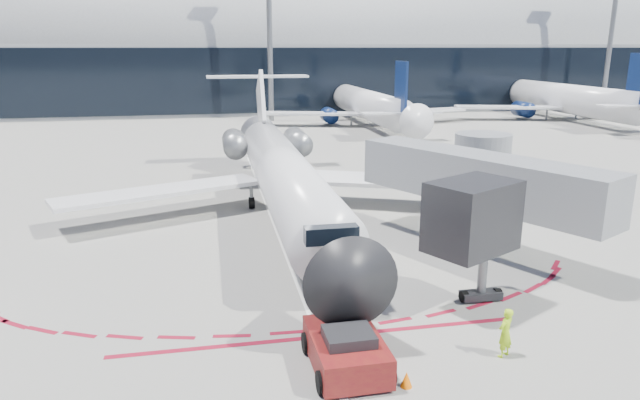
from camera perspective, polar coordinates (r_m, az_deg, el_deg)
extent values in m
plane|color=gray|center=(30.48, -4.21, -3.30)|extent=(260.00, 260.00, 0.00)
cube|color=silver|center=(32.37, -4.64, -2.20)|extent=(0.25, 40.00, 0.01)
cube|color=maroon|center=(20.00, -0.08, -13.53)|extent=(14.00, 0.25, 0.01)
cube|color=#9C9FA1|center=(93.91, -9.22, 12.07)|extent=(150.00, 24.00, 10.00)
cylinder|color=#9C9FA1|center=(93.80, -9.35, 15.11)|extent=(150.00, 24.00, 24.00)
cube|color=black|center=(81.89, -8.89, 11.67)|extent=(150.00, 0.20, 9.00)
cube|color=gray|center=(27.85, 15.55, 2.10)|extent=(8.22, 12.61, 2.30)
cube|color=black|center=(21.55, 14.98, -1.57)|extent=(3.86, 3.44, 2.60)
cylinder|color=slate|center=(23.01, 15.95, -6.91)|extent=(0.36, 0.36, 2.40)
cube|color=black|center=(23.38, 15.78, -9.14)|extent=(1.60, 0.60, 0.30)
cylinder|color=gray|center=(34.46, 15.77, 2.46)|extent=(3.20, 3.20, 4.80)
cylinder|color=black|center=(34.97, 15.52, -0.98)|extent=(4.00, 4.00, 0.50)
cylinder|color=slate|center=(77.25, -5.08, 17.16)|extent=(0.70, 0.70, 25.00)
cylinder|color=slate|center=(96.45, 27.19, 15.20)|extent=(0.70, 0.70, 25.00)
cylinder|color=white|center=(32.05, -3.60, 2.49)|extent=(3.01, 24.54, 3.01)
cone|color=black|center=(18.98, 1.95, -6.45)|extent=(3.01, 3.12, 3.01)
cone|color=white|center=(46.02, -5.96, 6.28)|extent=(3.01, 4.02, 3.01)
cube|color=black|center=(20.41, 0.84, -3.04)|extent=(1.90, 1.56, 0.61)
cube|color=white|center=(33.78, -15.67, 0.86)|extent=(11.95, 7.08, 0.35)
cube|color=white|center=(35.39, 7.24, 1.93)|extent=(11.95, 7.08, 0.35)
cube|color=white|center=(44.58, -5.92, 9.47)|extent=(0.28, 5.23, 5.33)
cube|color=white|center=(46.77, -6.26, 12.18)|extent=(8.03, 1.78, 0.18)
cylinder|color=slate|center=(41.43, -8.57, 5.61)|extent=(1.67, 3.79, 1.67)
cylinder|color=slate|center=(41.87, -2.27, 5.86)|extent=(1.67, 3.79, 1.67)
cylinder|color=black|center=(23.09, -0.11, -8.60)|extent=(0.25, 0.62, 0.62)
cylinder|color=black|center=(35.13, -6.85, -0.27)|extent=(0.33, 0.71, 0.71)
cylinder|color=black|center=(35.51, -1.46, 0.00)|extent=(0.33, 0.71, 0.71)
cylinder|color=slate|center=(22.97, -0.11, -7.91)|extent=(0.20, 0.20, 1.23)
cube|color=#5B0D12|center=(18.09, 2.62, -14.80)|extent=(2.15, 3.38, 0.94)
cube|color=black|center=(17.52, 2.91, -13.51)|extent=(1.49, 1.28, 0.37)
cylinder|color=slate|center=(20.15, 0.93, -12.14)|extent=(0.15, 2.72, 0.10)
cylinder|color=black|center=(17.06, 0.23, -17.75)|extent=(0.30, 0.67, 0.67)
cylinder|color=black|center=(17.52, 6.89, -16.89)|extent=(0.30, 0.67, 0.67)
cylinder|color=black|center=(18.99, -1.29, -14.06)|extent=(0.30, 0.67, 0.67)
cylinder|color=black|center=(19.41, 4.65, -13.42)|extent=(0.30, 0.67, 0.67)
imported|color=#B5ED18|center=(19.43, 18.04, -12.50)|extent=(0.72, 0.64, 1.65)
cone|color=#FF6A05|center=(17.53, 8.64, -17.31)|extent=(0.35, 0.35, 0.48)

